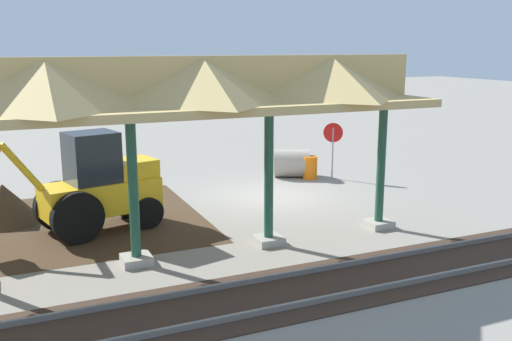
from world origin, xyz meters
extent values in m
plane|color=gray|center=(0.00, 0.00, 0.00)|extent=(120.00, 120.00, 0.00)
cube|color=#42301E|center=(7.31, 0.47, 0.00)|extent=(8.55, 7.00, 0.01)
cube|color=#9E998E|center=(-1.28, 4.39, 0.10)|extent=(0.70, 0.70, 0.20)
cylinder|color=#1E4C38|center=(-1.28, 4.39, 1.80)|extent=(0.24, 0.24, 3.60)
cube|color=#9E998E|center=(2.22, 4.39, 0.10)|extent=(0.70, 0.70, 0.20)
cylinder|color=#1E4C38|center=(2.22, 4.39, 1.80)|extent=(0.24, 0.24, 3.60)
cube|color=#9E998E|center=(5.72, 4.39, 0.10)|extent=(0.70, 0.70, 0.20)
cylinder|color=#1E4C38|center=(5.72, 4.39, 1.80)|extent=(0.24, 0.24, 3.60)
pyramid|color=tan|center=(0.47, 4.39, 4.35)|extent=(3.15, 3.20, 1.10)
pyramid|color=tan|center=(3.97, 4.39, 4.35)|extent=(3.15, 3.20, 1.10)
pyramid|color=tan|center=(7.46, 4.39, 4.35)|extent=(3.15, 3.20, 1.10)
cube|color=slate|center=(0.00, 6.64, 0.07)|extent=(60.00, 0.08, 0.15)
cube|color=slate|center=(0.00, 8.07, 0.07)|extent=(60.00, 0.08, 0.15)
cube|color=#38281E|center=(0.00, 7.35, 0.01)|extent=(60.00, 2.58, 0.03)
cylinder|color=gray|center=(-3.26, -1.46, 1.01)|extent=(0.06, 0.06, 2.02)
cylinder|color=red|center=(-3.26, -1.46, 1.83)|extent=(0.62, 0.49, 0.76)
cube|color=yellow|center=(6.03, 1.39, 0.97)|extent=(3.42, 2.02, 0.90)
cube|color=#1E262D|center=(6.23, 1.44, 2.12)|extent=(1.54, 1.44, 1.40)
cube|color=yellow|center=(5.04, 1.15, 1.67)|extent=(1.38, 1.33, 0.50)
cylinder|color=black|center=(7.14, 0.92, 0.70)|extent=(1.43, 0.62, 1.40)
cylinder|color=black|center=(6.80, 2.31, 0.70)|extent=(1.43, 0.62, 1.40)
cylinder|color=black|center=(5.13, 0.50, 0.45)|extent=(0.95, 0.50, 0.90)
cylinder|color=black|center=(4.82, 1.77, 0.45)|extent=(0.95, 0.50, 0.90)
cylinder|color=yellow|center=(8.03, 1.88, 2.08)|extent=(1.08, 0.43, 1.41)
cone|color=#42301E|center=(8.58, -0.44, 0.00)|extent=(4.25, 4.25, 2.34)
cylinder|color=#9E9384|center=(-1.96, -2.38, 0.55)|extent=(1.73, 1.60, 1.09)
cylinder|color=black|center=(-1.34, -2.69, 0.55)|extent=(0.33, 0.65, 0.71)
cylinder|color=orange|center=(-2.45, -1.77, 0.45)|extent=(0.56, 0.56, 0.90)
camera|label=1|loc=(8.28, 17.36, 5.14)|focal=40.00mm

